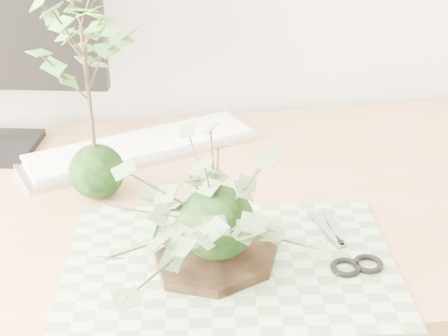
{
  "coord_description": "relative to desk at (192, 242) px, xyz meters",
  "views": [
    {
      "loc": [
        -0.13,
        0.34,
        1.27
      ],
      "look_at": [
        0.0,
        1.14,
        0.84
      ],
      "focal_mm": 50.0,
      "sensor_mm": 36.0,
      "label": 1
    }
  ],
  "objects": [
    {
      "name": "desk",
      "position": [
        0.0,
        0.0,
        0.0
      ],
      "size": [
        1.6,
        0.7,
        0.74
      ],
      "color": "tan",
      "rests_on": "ground_plane"
    },
    {
      "name": "cutting_mat",
      "position": [
        0.03,
        -0.19,
        0.09
      ],
      "size": [
        0.5,
        0.36,
        0.0
      ],
      "primitive_type": "cube",
      "rotation": [
        0.0,
        0.0,
        -0.12
      ],
      "color": "#5D7D58",
      "rests_on": "desk"
    },
    {
      "name": "stone_dish",
      "position": [
        0.02,
        -0.19,
        0.1
      ],
      "size": [
        0.24,
        0.24,
        0.01
      ],
      "primitive_type": "cylinder",
      "rotation": [
        0.0,
        0.0,
        0.39
      ],
      "color": "black",
      "rests_on": "cutting_mat"
    },
    {
      "name": "ivy_kokedama",
      "position": [
        0.02,
        -0.19,
        0.21
      ],
      "size": [
        0.31,
        0.31,
        0.21
      ],
      "rotation": [
        0.0,
        0.0,
        0.08
      ],
      "color": "black",
      "rests_on": "stone_dish"
    },
    {
      "name": "maple_kokedama",
      "position": [
        -0.15,
        0.03,
        0.36
      ],
      "size": [
        0.22,
        0.22,
        0.38
      ],
      "rotation": [
        0.0,
        0.0,
        0.09
      ],
      "color": "black",
      "rests_on": "desk"
    },
    {
      "name": "keyboard",
      "position": [
        -0.07,
        0.19,
        0.1
      ],
      "size": [
        0.48,
        0.29,
        0.02
      ],
      "rotation": [
        0.0,
        0.0,
        0.35
      ],
      "color": "#BDBDBD",
      "rests_on": "desk"
    },
    {
      "name": "scissors",
      "position": [
        0.2,
        -0.21,
        0.1
      ],
      "size": [
        0.08,
        0.17,
        0.01
      ],
      "rotation": [
        0.0,
        0.0,
        0.08
      ],
      "color": "gray",
      "rests_on": "cutting_mat"
    }
  ]
}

